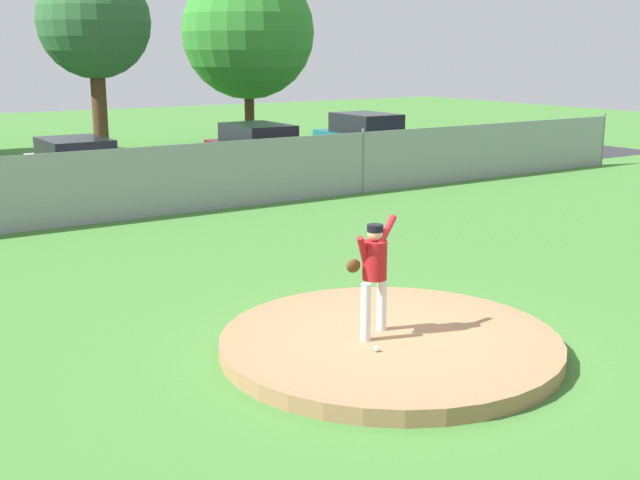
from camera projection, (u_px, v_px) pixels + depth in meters
name	position (u px, v px, depth m)	size (l,w,h in m)	color
ground_plane	(198.00, 256.00, 15.43)	(80.00, 80.00, 0.00)	#427A33
asphalt_strip	(71.00, 192.00, 22.37)	(44.00, 7.00, 0.01)	#2B2B2D
pitchers_mound	(390.00, 343.00, 10.51)	(4.48, 4.48, 0.21)	#99704C
pitcher_youth	(374.00, 268.00, 10.31)	(0.81, 0.34, 1.57)	silver
baseball	(376.00, 349.00, 9.93)	(0.07, 0.07, 0.07)	white
chainlink_fence	(125.00, 184.00, 18.50)	(34.14, 0.07, 1.78)	gray
parked_car_white	(76.00, 168.00, 21.87)	(1.86, 4.01, 1.54)	silver
parked_car_teal	(366.00, 140.00, 28.02)	(1.89, 4.27, 1.73)	#146066
parked_car_burgundy	(258.00, 151.00, 25.28)	(1.89, 4.38, 1.62)	maroon
tree_broad_left	(94.00, 23.00, 28.32)	(4.00, 4.00, 6.86)	#4C331E
tree_broad_right	(248.00, 32.00, 32.36)	(5.38, 5.38, 7.28)	#4C331E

